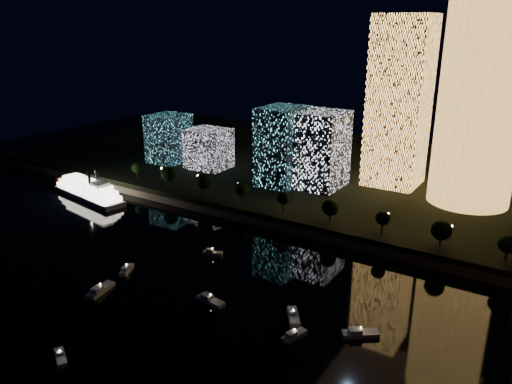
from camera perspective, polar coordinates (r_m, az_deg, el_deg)
ground at (r=120.94m, az=-5.74°, el=-19.89°), size 520.00×520.00×0.00m
far_bank at (r=251.43m, az=17.34°, el=1.01°), size 420.00×160.00×5.00m
seawall at (r=181.93m, az=10.46°, el=-5.55°), size 420.00×6.00×3.00m
tower_cylindrical at (r=215.96m, az=24.34°, el=9.67°), size 34.00×34.00×84.55m
tower_rectangular at (r=232.09m, az=16.06°, el=9.80°), size 23.37×23.37×74.36m
midrise_blocks at (r=236.72m, az=0.67°, el=5.30°), size 105.33×29.04×35.28m
riverboat at (r=239.77m, az=-18.88°, el=0.29°), size 48.03×17.08×14.20m
motorboats at (r=133.34m, az=-5.72°, el=-15.35°), size 108.15×80.31×2.78m
esplanade_trees at (r=195.16m, az=3.43°, el=-0.72°), size 165.67×6.94×8.97m
street_lamps at (r=202.89m, az=3.02°, el=-0.38°), size 132.70×0.70×5.65m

